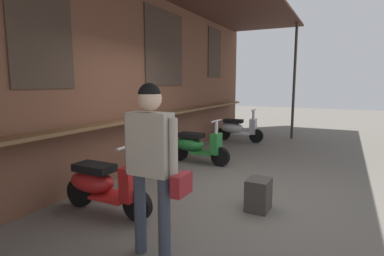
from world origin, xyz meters
The scene contains 7 objects.
ground_plane centered at (0.00, 0.00, 0.00)m, with size 36.00×36.00×0.00m, color #605B54.
market_stall_facade centered at (-0.01, 1.85, 2.02)m, with size 12.86×2.56×3.60m.
scooter_red centered at (-1.46, 1.08, 0.39)m, with size 0.46×1.40×0.97m.
scooter_green centered at (1.41, 1.08, 0.39)m, with size 0.46×1.40×0.97m.
scooter_silver centered at (4.21, 1.08, 0.39)m, with size 0.46×1.40×0.97m.
shopper_with_handbag centered at (-2.06, -0.15, 1.06)m, with size 0.27×0.67×1.73m.
merchandise_crate centered at (-0.45, -0.78, 0.22)m, with size 0.37×0.30×0.43m, color #3D3833.
Camera 1 is at (-4.43, -1.76, 1.73)m, focal length 28.61 mm.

